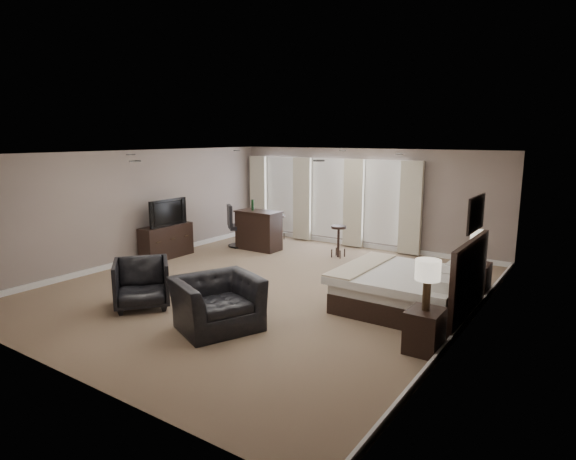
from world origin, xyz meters
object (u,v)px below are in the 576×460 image
Objects in this scene: nightstand_near at (424,331)px; dresser at (166,241)px; lamp_far at (478,247)px; bar_stool_left at (279,227)px; armchair_near at (217,294)px; lamp_near at (427,285)px; bed at (402,270)px; bar_stool_right at (338,242)px; desk_chair at (239,226)px; bar_counter at (259,230)px; armchair_far at (142,281)px; nightstand_far at (476,279)px; tv at (165,222)px.

dresser reaches higher than nightstand_near.
lamp_far is 0.87× the size of bar_stool_left.
lamp_near is at bearing -47.69° from armchair_near.
bed is 3.53× the size of nightstand_near.
armchair_near is at bearing -129.81° from bed.
desk_chair reaches higher than bar_stool_right.
bed is 6.00m from bar_stool_left.
bar_counter reaches higher than nightstand_near.
desk_chair reaches higher than armchair_far.
bar_stool_right is at bearing 131.04° from lamp_near.
bed is 1.72m from lamp_far.
bed is at bearing -121.54° from lamp_far.
bar_stool_right is at bearing 30.23° from armchair_near.
nightstand_far is 0.86× the size of lamp_near.
armchair_far is at bearing -138.75° from tv.
nightstand_far is 0.85× the size of bar_stool_left.
bed reaches higher than bar_stool_right.
desk_chair is (0.71, 1.89, -0.30)m from tv.
nightstand_near is 0.76× the size of bar_stool_right.
armchair_near is 1.08× the size of desk_chair.
dresser is at bearing -145.57° from bar_stool_right.
nightstand_far is 0.61m from lamp_far.
bar_stool_right is (-3.47, 3.98, 0.09)m from nightstand_near.
nightstand_far is 7.04m from dresser.
armchair_far is at bearing -48.75° from dresser.
bar_counter is at bearing 55.23° from dresser.
armchair_near is at bearing -59.47° from bar_counter.
lamp_far is at bearing 90.00° from nightstand_near.
lamp_near is at bearing -168.21° from desk_chair.
tv is at bearing -124.77° from bar_counter.
bed is at bearing -121.54° from nightstand_far.
bar_stool_left is at bearing 140.39° from lamp_near.
bar_counter is at bearing 155.87° from bed.
nightstand_far is 2.97m from lamp_near.
lamp_far reaches higher than nightstand_far.
armchair_near is (-2.02, -2.42, -0.13)m from bed.
bar_stool_right is at bearing 11.59° from bar_counter.
nightstand_far is at bearing -79.49° from tv.
dresser is 3.39m from bar_stool_left.
bar_counter is at bearing 173.35° from lamp_far.
lamp_near is at bearing -13.15° from dresser.
armchair_far is 0.81× the size of desk_chair.
bar_stool_left is at bearing 71.37° from dresser.
lamp_far is at bearing 0.00° from nightstand_far.
bed is at bearing -91.58° from tv.
lamp_far is 6.17m from bar_stool_left.
nightstand_far reaches higher than nightstand_near.
lamp_far is at bearing -17.34° from bar_stool_right.
bar_stool_left reaches higher than nightstand_near.
armchair_near is at bearing -161.50° from nightstand_near.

